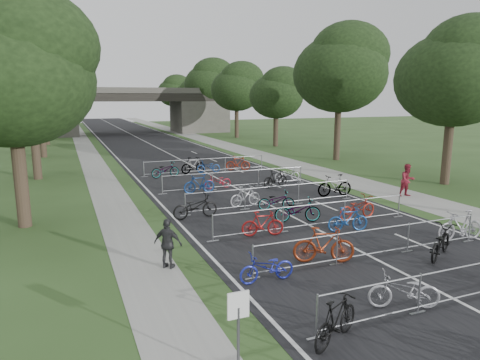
% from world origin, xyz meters
% --- Properties ---
extents(road, '(11.00, 140.00, 0.01)m').
position_xyz_m(road, '(0.00, 50.00, 0.01)').
color(road, black).
rests_on(road, ground).
extents(sidewalk_right, '(3.00, 140.00, 0.01)m').
position_xyz_m(sidewalk_right, '(8.00, 50.00, 0.01)').
color(sidewalk_right, gray).
rests_on(sidewalk_right, ground).
extents(sidewalk_left, '(2.00, 140.00, 0.01)m').
position_xyz_m(sidewalk_left, '(-7.50, 50.00, 0.01)').
color(sidewalk_left, gray).
rests_on(sidewalk_left, ground).
extents(lane_markings, '(0.12, 140.00, 0.00)m').
position_xyz_m(lane_markings, '(0.00, 50.00, 0.00)').
color(lane_markings, silver).
rests_on(lane_markings, ground).
extents(overpass_bridge, '(31.00, 8.00, 7.05)m').
position_xyz_m(overpass_bridge, '(0.00, 65.00, 3.53)').
color(overpass_bridge, '#494741').
rests_on(overpass_bridge, ground).
extents(park_sign, '(0.45, 0.06, 1.83)m').
position_xyz_m(park_sign, '(-6.80, 3.00, 1.27)').
color(park_sign, '#4C4C51').
rests_on(park_sign, ground).
extents(tree_left_0, '(6.72, 6.72, 10.25)m').
position_xyz_m(tree_left_0, '(-11.39, 15.93, 6.49)').
color(tree_left_0, '#33261C').
rests_on(tree_left_0, ground).
extents(tree_right_0, '(7.17, 7.17, 10.93)m').
position_xyz_m(tree_right_0, '(13.11, 15.93, 6.92)').
color(tree_right_0, '#33261C').
rests_on(tree_right_0, ground).
extents(tree_left_1, '(7.56, 7.56, 11.53)m').
position_xyz_m(tree_left_1, '(-11.39, 27.93, 7.30)').
color(tree_left_1, '#33261C').
rests_on(tree_left_1, ground).
extents(tree_right_1, '(8.18, 8.18, 12.47)m').
position_xyz_m(tree_right_1, '(13.11, 27.93, 7.90)').
color(tree_right_1, '#33261C').
rests_on(tree_right_1, ground).
extents(tree_left_2, '(8.40, 8.40, 12.81)m').
position_xyz_m(tree_left_2, '(-11.39, 39.93, 8.12)').
color(tree_left_2, '#33261C').
rests_on(tree_left_2, ground).
extents(tree_right_2, '(6.16, 6.16, 9.39)m').
position_xyz_m(tree_right_2, '(13.11, 39.93, 5.95)').
color(tree_right_2, '#33261C').
rests_on(tree_right_2, ground).
extents(tree_left_3, '(6.72, 6.72, 10.25)m').
position_xyz_m(tree_left_3, '(-11.39, 51.93, 6.49)').
color(tree_left_3, '#33261C').
rests_on(tree_left_3, ground).
extents(tree_right_3, '(7.17, 7.17, 10.93)m').
position_xyz_m(tree_right_3, '(13.11, 51.93, 6.92)').
color(tree_right_3, '#33261C').
rests_on(tree_right_3, ground).
extents(tree_left_4, '(7.56, 7.56, 11.53)m').
position_xyz_m(tree_left_4, '(-11.39, 63.93, 7.30)').
color(tree_left_4, '#33261C').
rests_on(tree_left_4, ground).
extents(tree_right_4, '(8.18, 8.18, 12.47)m').
position_xyz_m(tree_right_4, '(13.11, 63.93, 7.90)').
color(tree_right_4, '#33261C').
rests_on(tree_right_4, ground).
extents(tree_left_5, '(8.40, 8.40, 12.81)m').
position_xyz_m(tree_left_5, '(-11.39, 75.93, 8.12)').
color(tree_left_5, '#33261C').
rests_on(tree_left_5, ground).
extents(tree_right_5, '(6.16, 6.16, 9.39)m').
position_xyz_m(tree_right_5, '(13.11, 75.93, 5.95)').
color(tree_right_5, '#33261C').
rests_on(tree_right_5, ground).
extents(tree_left_6, '(6.72, 6.72, 10.25)m').
position_xyz_m(tree_left_6, '(-11.39, 87.93, 6.49)').
color(tree_left_6, '#33261C').
rests_on(tree_left_6, ground).
extents(tree_right_6, '(7.17, 7.17, 10.93)m').
position_xyz_m(tree_right_6, '(13.11, 87.93, 6.92)').
color(tree_right_6, '#33261C').
rests_on(tree_right_6, ground).
extents(barrier_row_1, '(9.70, 0.08, 1.10)m').
position_xyz_m(barrier_row_1, '(0.00, 3.60, 0.55)').
color(barrier_row_1, gray).
rests_on(barrier_row_1, ground).
extents(barrier_row_2, '(9.70, 0.08, 1.10)m').
position_xyz_m(barrier_row_2, '(0.00, 7.20, 0.55)').
color(barrier_row_2, gray).
rests_on(barrier_row_2, ground).
extents(barrier_row_3, '(9.70, 0.08, 1.10)m').
position_xyz_m(barrier_row_3, '(0.00, 11.00, 0.55)').
color(barrier_row_3, gray).
rests_on(barrier_row_3, ground).
extents(barrier_row_4, '(9.70, 0.08, 1.10)m').
position_xyz_m(barrier_row_4, '(0.00, 15.00, 0.55)').
color(barrier_row_4, gray).
rests_on(barrier_row_4, ground).
extents(barrier_row_5, '(9.70, 0.08, 1.10)m').
position_xyz_m(barrier_row_5, '(0.00, 20.00, 0.55)').
color(barrier_row_5, gray).
rests_on(barrier_row_5, ground).
extents(barrier_row_6, '(9.70, 0.08, 1.10)m').
position_xyz_m(barrier_row_6, '(0.00, 26.00, 0.55)').
color(barrier_row_6, gray).
rests_on(barrier_row_6, ground).
extents(bike_4, '(1.88, 1.29, 1.11)m').
position_xyz_m(bike_4, '(-4.30, 3.28, 0.55)').
color(bike_4, black).
rests_on(bike_4, ground).
extents(bike_5, '(1.99, 1.38, 0.99)m').
position_xyz_m(bike_5, '(-1.69, 3.94, 0.50)').
color(bike_5, '#9F9FA7').
rests_on(bike_5, ground).
extents(bike_8, '(1.78, 0.66, 0.93)m').
position_xyz_m(bike_8, '(-4.30, 6.82, 0.46)').
color(bike_8, '#1C249B').
rests_on(bike_8, ground).
extents(bike_9, '(2.15, 1.33, 1.25)m').
position_xyz_m(bike_9, '(-1.85, 7.49, 0.63)').
color(bike_9, maroon).
rests_on(bike_9, ground).
extents(bike_10, '(2.22, 1.69, 1.12)m').
position_xyz_m(bike_10, '(2.16, 6.34, 0.56)').
color(bike_10, black).
rests_on(bike_10, ground).
extents(bike_11, '(2.08, 0.82, 1.22)m').
position_xyz_m(bike_11, '(4.30, 7.37, 0.61)').
color(bike_11, '#98979E').
rests_on(bike_11, ground).
extents(bike_12, '(1.79, 0.88, 1.04)m').
position_xyz_m(bike_12, '(-2.54, 10.84, 0.52)').
color(bike_12, maroon).
rests_on(bike_12, ground).
extents(bike_13, '(2.21, 1.31, 1.10)m').
position_xyz_m(bike_13, '(-0.24, 12.04, 0.55)').
color(bike_13, gray).
rests_on(bike_13, ground).
extents(bike_14, '(1.81, 0.87, 1.05)m').
position_xyz_m(bike_14, '(0.99, 10.01, 0.52)').
color(bike_14, navy).
rests_on(bike_14, ground).
extents(bike_15, '(2.16, 0.97, 1.10)m').
position_xyz_m(bike_15, '(2.52, 11.39, 0.55)').
color(bike_15, maroon).
rests_on(bike_15, ground).
extents(bike_16, '(2.17, 0.87, 1.12)m').
position_xyz_m(bike_16, '(-4.30, 14.37, 0.56)').
color(bike_16, black).
rests_on(bike_16, ground).
extents(bike_17, '(1.83, 0.78, 1.07)m').
position_xyz_m(bike_17, '(-1.28, 15.54, 0.53)').
color(bike_17, '#A3A4AB').
rests_on(bike_17, ground).
extents(bike_18, '(1.93, 1.09, 0.96)m').
position_xyz_m(bike_18, '(-0.15, 14.26, 0.48)').
color(bike_18, gray).
rests_on(bike_18, ground).
extents(bike_19, '(2.13, 0.83, 1.25)m').
position_xyz_m(bike_19, '(4.30, 15.73, 0.62)').
color(bike_19, gray).
rests_on(bike_19, ground).
extents(bike_20, '(1.87, 0.53, 1.12)m').
position_xyz_m(bike_20, '(-2.55, 19.42, 0.56)').
color(bike_20, navy).
rests_on(bike_20, ground).
extents(bike_21, '(1.74, 0.68, 0.90)m').
position_xyz_m(bike_21, '(-1.07, 20.29, 0.45)').
color(bike_21, maroon).
rests_on(bike_21, ground).
extents(bike_22, '(1.88, 0.81, 1.09)m').
position_xyz_m(bike_22, '(2.34, 19.22, 0.55)').
color(bike_22, black).
rests_on(bike_22, ground).
extents(bike_23, '(1.81, 0.91, 0.91)m').
position_xyz_m(bike_23, '(4.07, 20.88, 0.45)').
color(bike_23, '#B2B3BA').
rests_on(bike_23, ground).
extents(bike_24, '(2.17, 1.12, 1.09)m').
position_xyz_m(bike_24, '(-3.25, 25.21, 0.54)').
color(bike_24, gray).
rests_on(bike_24, ground).
extents(bike_25, '(2.09, 1.06, 1.21)m').
position_xyz_m(bike_25, '(-0.99, 26.01, 0.60)').
color(bike_25, gray).
rests_on(bike_25, ground).
extents(bike_26, '(1.81, 0.79, 0.92)m').
position_xyz_m(bike_26, '(0.19, 25.96, 0.46)').
color(bike_26, navy).
rests_on(bike_26, ground).
extents(bike_27, '(1.93, 1.20, 1.12)m').
position_xyz_m(bike_27, '(2.58, 26.00, 0.56)').
color(bike_27, maroon).
rests_on(bike_27, ground).
extents(pedestrian_b, '(0.95, 0.77, 1.85)m').
position_xyz_m(pedestrian_b, '(8.08, 14.16, 0.92)').
color(pedestrian_b, maroon).
rests_on(pedestrian_b, ground).
extents(pedestrian_c, '(1.01, 0.93, 1.66)m').
position_xyz_m(pedestrian_c, '(-6.80, 9.03, 0.83)').
color(pedestrian_c, '#2A2A2C').
rests_on(pedestrian_c, ground).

